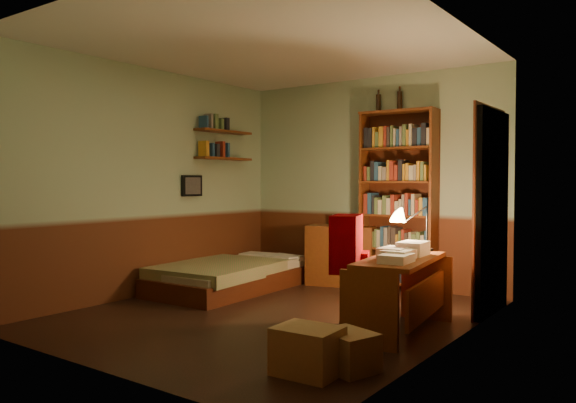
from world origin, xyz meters
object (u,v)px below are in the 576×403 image
Objects in this scene: mini_stereo at (344,220)px; bookshelf at (398,201)px; desk_lamp at (427,218)px; cardboard_box_b at (348,351)px; bed at (230,266)px; office_chair at (369,274)px; desk at (400,295)px; cardboard_box_a at (308,351)px; dresser at (342,255)px.

bookshelf is at bearing 15.83° from mini_stereo.
mini_stereo is 1.97m from desk_lamp.
bookshelf is 3.14m from cardboard_box_b.
bed is 2.29m from office_chair.
desk reaches higher than cardboard_box_a.
mini_stereo is 0.81m from bookshelf.
bed is 1.57m from mini_stereo.
cardboard_box_b is (0.40, -1.07, -0.36)m from office_chair.
mini_stereo is 3.41m from cardboard_box_b.
desk_lamp is 1.47× the size of cardboard_box_a.
cardboard_box_b is at bearing -74.99° from bookshelf.
dresser is 2.25× the size of cardboard_box_b.
desk reaches higher than bed.
dresser reaches higher than bed.
desk is 1.24× the size of office_chair.
bed is 2.16m from bookshelf.
desk_lamp is at bearing -57.28° from bookshelf.
dresser reaches higher than cardboard_box_a.
cardboard_box_b is at bearing -74.68° from dresser.
office_chair is (1.26, -1.69, 0.11)m from dresser.
bookshelf is 1.94m from office_chair.
mini_stereo is at bearing 126.44° from desk_lamp.
desk reaches higher than cardboard_box_b.
desk_lamp reaches higher than desk.
mini_stereo is 0.38× the size of desk_lamp.
dresser is 1.34× the size of desk_lamp.
desk is 1.13m from cardboard_box_b.
cardboard_box_a is at bearing -100.62° from office_chair.
bed is 1.41m from dresser.
cardboard_box_b is (0.12, -1.71, -0.83)m from desk_lamp.
desk is at bearing 87.33° from cardboard_box_a.
desk_lamp is 1.68× the size of cardboard_box_b.
desk is at bearing 95.87° from cardboard_box_b.
bed is at bearing 163.29° from desk_lamp.
dresser is at bearing 116.40° from cardboard_box_a.
office_chair is at bearing -178.94° from desk.
bookshelf reaches higher than cardboard_box_b.
cardboard_box_a is at bearing -40.31° from bed.
cardboard_box_b is at bearing -89.85° from office_chair.
bed is at bearing 141.42° from cardboard_box_a.
cardboard_box_a is at bearing -79.34° from dresser.
mini_stereo is 0.64× the size of cardboard_box_b.
bookshelf is 2.06m from desk.
dresser is 3.34m from cardboard_box_a.
desk is 0.88m from desk_lamp.
bookshelf is 1.39m from desk_lamp.
dresser is 2.26m from desk.
desk_lamp is at bearing -17.55° from mini_stereo.
office_chair is at bearing -35.42° from mini_stereo.
mini_stereo reaches higher than cardboard_box_a.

